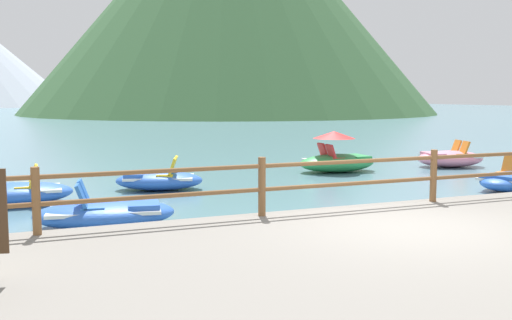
# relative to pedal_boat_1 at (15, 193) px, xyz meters

# --- Properties ---
(ground_plane) EXTENTS (200.00, 200.00, 0.00)m
(ground_plane) POSITION_rel_pedal_boat_1_xyz_m (5.35, 33.54, -0.25)
(ground_plane) COLOR slate
(dock_railing) EXTENTS (23.92, 0.12, 0.95)m
(dock_railing) POSITION_rel_pedal_boat_1_xyz_m (5.35, -4.91, 0.72)
(dock_railing) COLOR brown
(dock_railing) RESTS_ON promenade_dock
(pedal_boat_1) EXTENTS (2.38, 1.37, 0.83)m
(pedal_boat_1) POSITION_rel_pedal_boat_1_xyz_m (0.00, 0.00, 0.00)
(pedal_boat_1) COLOR blue
(pedal_boat_1) RESTS_ON ground
(pedal_boat_2) EXTENTS (2.66, 1.77, 0.83)m
(pedal_boat_2) POSITION_rel_pedal_boat_1_xyz_m (1.46, -2.96, -0.00)
(pedal_boat_2) COLOR blue
(pedal_boat_2) RESTS_ON ground
(pedal_boat_3) EXTENTS (2.41, 1.82, 0.82)m
(pedal_boat_3) POSITION_rel_pedal_boat_1_xyz_m (3.30, 0.79, -0.00)
(pedal_boat_3) COLOR blue
(pedal_boat_3) RESTS_ON ground
(pedal_boat_4) EXTENTS (2.45, 1.88, 0.86)m
(pedal_boat_4) POSITION_rel_pedal_boat_1_xyz_m (13.20, 1.81, 0.03)
(pedal_boat_4) COLOR pink
(pedal_boat_4) RESTS_ON ground
(pedal_boat_5) EXTENTS (2.49, 1.42, 1.25)m
(pedal_boat_5) POSITION_rel_pedal_boat_1_xyz_m (9.14, 2.12, 0.16)
(pedal_boat_5) COLOR green
(pedal_boat_5) RESTS_ON ground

